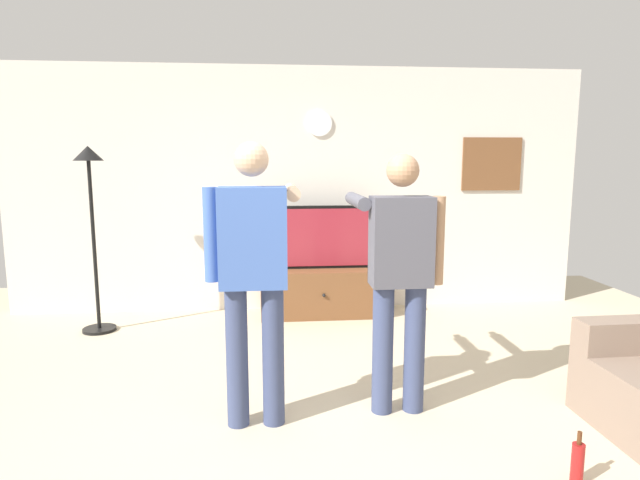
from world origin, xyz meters
name	(u,v)px	position (x,y,z in m)	size (l,w,h in m)	color
ground_plane	(328,439)	(0.00, 0.00, 0.00)	(8.40, 8.40, 0.00)	beige
back_wall	(300,190)	(0.00, 2.95, 1.35)	(6.40, 0.10, 2.70)	silver
tv_stand	(322,292)	(0.21, 2.60, 0.26)	(1.32, 0.50, 0.52)	brown
television	(321,237)	(0.21, 2.65, 0.86)	(1.12, 0.07, 0.68)	black
wall_clock	(319,123)	(0.21, 2.89, 2.08)	(0.28, 0.28, 0.03)	white
framed_picture	(491,164)	(2.19, 2.90, 1.64)	(0.69, 0.04, 0.60)	brown
floor_lamp	(91,200)	(-2.05, 2.26, 1.30)	(0.32, 0.32, 1.82)	black
person_standing_nearer_lamp	(254,268)	(-0.44, 0.25, 1.03)	(0.60, 0.78, 1.80)	#384266
person_standing_nearer_couch	(400,269)	(0.51, 0.34, 0.98)	(0.57, 0.78, 1.73)	#384266
beverage_bottle	(577,463)	(1.26, -0.57, 0.12)	(0.07, 0.07, 0.29)	maroon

